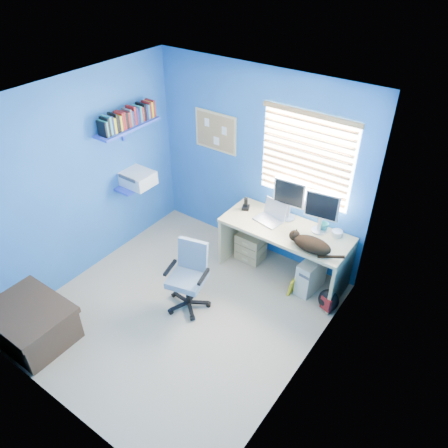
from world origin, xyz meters
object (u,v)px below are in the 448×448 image
Objects in this scene: desk at (284,252)px; office_chair at (189,284)px; cat at (312,245)px; laptop at (269,213)px; tower_pc at (311,275)px.

desk is 1.91× the size of office_chair.
desk is 0.66m from cat.
cat is at bearing -7.16° from laptop.
cat is (0.44, -0.21, 0.45)m from desk.
tower_pc is at bearing -3.67° from desk.
desk is at bearing 160.53° from cat.
laptop reaches higher than office_chair.
desk is at bearing -177.22° from tower_pc.
cat is 0.54× the size of office_chair.
cat is 1.49m from office_chair.
cat is at bearing 39.40° from office_chair.
cat is 1.00× the size of tower_pc.
tower_pc is at bearing 45.35° from office_chair.
laptop reaches higher than desk.
office_chair is (-0.64, -1.10, -0.06)m from desk.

